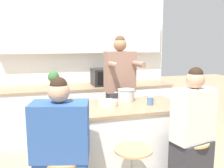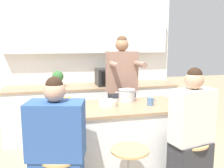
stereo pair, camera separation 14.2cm
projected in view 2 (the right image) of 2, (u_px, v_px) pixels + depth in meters
name	position (u px, v px, depth m)	size (l,w,h in m)	color
wall_back	(88.00, 48.00, 4.57)	(3.19, 0.22, 2.70)	white
back_counter	(92.00, 110.00, 4.44)	(2.97, 0.69, 0.90)	silver
kitchen_island	(114.00, 143.00, 2.98)	(1.62, 0.75, 0.91)	black
person_cooking	(122.00, 99.00, 3.51)	(0.41, 0.53, 1.73)	#383842
person_wrapped_blanket	(57.00, 158.00, 2.20)	(0.54, 0.40, 1.36)	#2D5193
person_seated_near	(191.00, 143.00, 2.52)	(0.47, 0.34, 1.41)	#333338
cooking_pot	(127.00, 95.00, 3.13)	(0.30, 0.21, 0.15)	#B7BABC
fruit_bowl	(108.00, 103.00, 2.91)	(0.22, 0.22, 0.07)	silver
coffee_cup_near	(150.00, 101.00, 2.94)	(0.11, 0.08, 0.09)	#4C7099
banana_bunch	(70.00, 110.00, 2.67)	(0.15, 0.11, 0.05)	yellow
juice_carton	(67.00, 107.00, 2.47)	(0.07, 0.07, 0.22)	gold
microwave	(110.00, 77.00, 4.38)	(0.49, 0.39, 0.29)	black
potted_plant	(58.00, 78.00, 4.20)	(0.19, 0.19, 0.27)	beige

